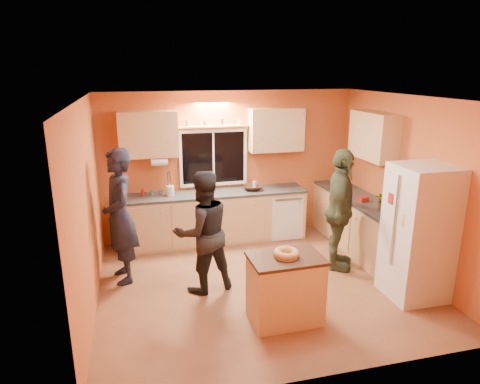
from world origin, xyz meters
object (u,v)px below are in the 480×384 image
object	(u,v)px
refrigerator	(419,233)
person_left	(120,216)
person_center	(203,232)
person_right	(340,210)
island	(285,288)

from	to	relation	value
refrigerator	person_left	bearing A→B (deg)	159.45
person_center	refrigerator	bearing A→B (deg)	148.20
person_left	person_right	distance (m)	3.20
person_right	person_left	bearing A→B (deg)	111.46
refrigerator	person_left	size ratio (longest dim) A/B	0.93
refrigerator	person_left	xyz separation A→B (m)	(-3.79, 1.42, 0.07)
refrigerator	person_right	xyz separation A→B (m)	(-0.61, 1.02, 0.03)
island	person_left	size ratio (longest dim) A/B	0.46
person_left	island	bearing A→B (deg)	38.55
person_center	person_right	distance (m)	2.11
island	person_center	size ratio (longest dim) A/B	0.52
person_right	refrigerator	bearing A→B (deg)	-120.42
refrigerator	person_left	world-z (taller)	person_left
person_left	person_center	xyz separation A→B (m)	(1.08, -0.57, -0.12)
island	person_center	world-z (taller)	person_center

